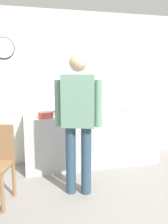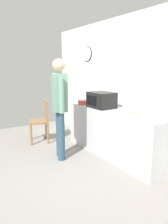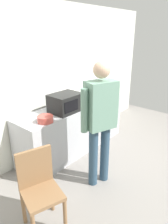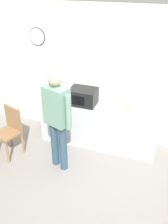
# 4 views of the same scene
# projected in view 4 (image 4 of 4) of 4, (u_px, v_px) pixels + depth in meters

# --- Properties ---
(ground_plane) EXTENTS (6.00, 6.00, 0.00)m
(ground_plane) POSITION_uv_depth(u_px,v_px,m) (78.00, 183.00, 4.05)
(ground_plane) COLOR gray
(back_wall) EXTENTS (5.40, 0.13, 2.60)m
(back_wall) POSITION_uv_depth(u_px,v_px,m) (106.00, 76.00, 4.71)
(back_wall) COLOR silver
(back_wall) RESTS_ON ground_plane
(kitchen_counter) EXTENTS (2.25, 0.62, 0.88)m
(kitchen_counter) POSITION_uv_depth(u_px,v_px,m) (99.00, 123.00, 4.83)
(kitchen_counter) COLOR #B7B7BC
(kitchen_counter) RESTS_ON ground_plane
(microwave) EXTENTS (0.50, 0.39, 0.30)m
(microwave) POSITION_uv_depth(u_px,v_px,m) (83.00, 96.00, 4.54)
(microwave) COLOR black
(microwave) RESTS_ON kitchen_counter
(sandwich_plate) EXTENTS (0.24, 0.24, 0.07)m
(sandwich_plate) POSITION_uv_depth(u_px,v_px,m) (128.00, 109.00, 4.37)
(sandwich_plate) COLOR white
(sandwich_plate) RESTS_ON kitchen_counter
(salad_bowl) EXTENTS (0.23, 0.23, 0.09)m
(salad_bowl) POSITION_uv_depth(u_px,v_px,m) (57.00, 99.00, 4.66)
(salad_bowl) COLOR #C64C42
(salad_bowl) RESTS_ON kitchen_counter
(fork_utensil) EXTENTS (0.16, 0.10, 0.01)m
(fork_utensil) POSITION_uv_depth(u_px,v_px,m) (152.00, 110.00, 4.40)
(fork_utensil) COLOR silver
(fork_utensil) RESTS_ON kitchen_counter
(spoon_utensil) EXTENTS (0.10, 0.16, 0.01)m
(spoon_utensil) POSITION_uv_depth(u_px,v_px,m) (76.00, 95.00, 4.94)
(spoon_utensil) COLOR silver
(spoon_utensil) RESTS_ON kitchen_counter
(person_standing) EXTENTS (0.56, 0.36, 1.79)m
(person_standing) POSITION_uv_depth(u_px,v_px,m) (57.00, 115.00, 3.90)
(person_standing) COLOR #2D485E
(person_standing) RESTS_ON ground_plane
(wooden_chair) EXTENTS (0.50, 0.50, 0.94)m
(wooden_chair) POSITION_uv_depth(u_px,v_px,m) (10.00, 129.00, 4.51)
(wooden_chair) COLOR olive
(wooden_chair) RESTS_ON ground_plane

